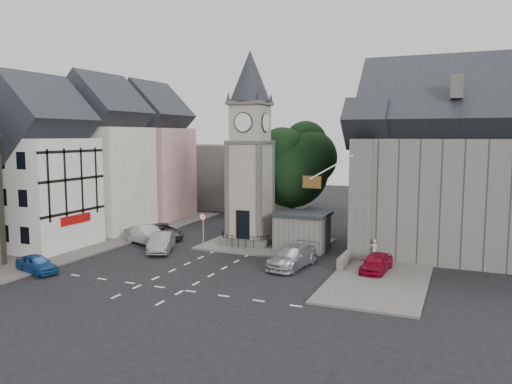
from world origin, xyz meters
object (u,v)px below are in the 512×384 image
at_px(car_west_blue, 37,264).
at_px(car_east_red, 376,263).
at_px(pedestrian, 374,250).
at_px(clock_tower, 250,149).
at_px(stone_shelter, 302,231).

bearing_deg(car_west_blue, car_east_red, -51.50).
height_order(car_east_red, pedestrian, pedestrian).
bearing_deg(clock_tower, pedestrian, -11.27).
bearing_deg(pedestrian, clock_tower, -20.73).
bearing_deg(clock_tower, stone_shelter, -5.84).
xyz_separation_m(stone_shelter, car_east_red, (6.70, -4.50, -0.87)).
height_order(car_west_blue, pedestrian, pedestrian).
relative_size(car_west_blue, car_east_red, 0.92).
xyz_separation_m(car_east_red, pedestrian, (-0.66, 2.83, 0.18)).
distance_m(car_east_red, pedestrian, 2.91).
bearing_deg(car_east_red, clock_tower, 161.88).
bearing_deg(car_west_blue, clock_tower, -19.15).
bearing_deg(pedestrian, car_west_blue, 20.54).
distance_m(clock_tower, pedestrian, 13.23).
height_order(clock_tower, stone_shelter, clock_tower).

